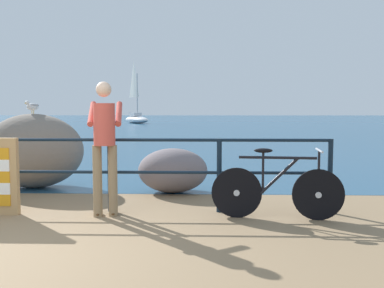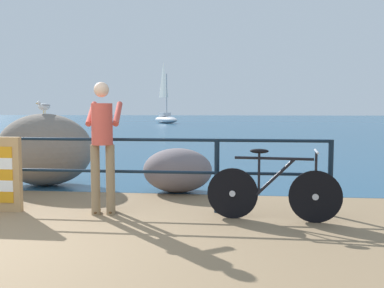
# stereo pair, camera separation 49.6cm
# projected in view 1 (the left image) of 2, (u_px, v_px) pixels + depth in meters

# --- Properties ---
(ground_plane) EXTENTS (120.00, 120.00, 0.10)m
(ground_plane) POSITION_uv_depth(u_px,v_px,m) (168.00, 136.00, 23.96)
(ground_plane) COLOR #846B4C
(sea_surface) EXTENTS (120.00, 90.00, 0.01)m
(sea_surface) POSITION_uv_depth(u_px,v_px,m) (189.00, 121.00, 52.09)
(sea_surface) COLOR navy
(sea_surface) RESTS_ON ground_plane
(promenade_railing) EXTENTS (7.65, 0.07, 1.02)m
(promenade_railing) POSITION_uv_depth(u_px,v_px,m) (56.00, 165.00, 6.00)
(promenade_railing) COLOR black
(promenade_railing) RESTS_ON ground_plane
(bicycle) EXTENTS (1.70, 0.48, 0.92)m
(bicycle) POSITION_uv_depth(u_px,v_px,m) (277.00, 189.00, 5.57)
(bicycle) COLOR black
(bicycle) RESTS_ON ground_plane
(person_at_railing) EXTENTS (0.52, 0.66, 1.78)m
(person_at_railing) POSITION_uv_depth(u_px,v_px,m) (105.00, 142.00, 5.67)
(person_at_railing) COLOR #8C7251
(person_at_railing) RESTS_ON ground_plane
(breakwater_boulder_main) EXTENTS (1.80, 1.29, 1.34)m
(breakwater_boulder_main) POSITION_uv_depth(u_px,v_px,m) (34.00, 151.00, 7.80)
(breakwater_boulder_main) COLOR slate
(breakwater_boulder_main) RESTS_ON ground
(breakwater_boulder_right) EXTENTS (1.19, 0.98, 0.75)m
(breakwater_boulder_right) POSITION_uv_depth(u_px,v_px,m) (173.00, 170.00, 7.36)
(breakwater_boulder_right) COLOR slate
(breakwater_boulder_right) RESTS_ON ground
(seagull) EXTENTS (0.22, 0.33, 0.23)m
(seagull) POSITION_uv_depth(u_px,v_px,m) (32.00, 106.00, 7.81)
(seagull) COLOR gold
(seagull) RESTS_ON breakwater_boulder_main
(sailboat) EXTENTS (3.58, 4.35, 6.16)m
(sailboat) POSITION_uv_depth(u_px,v_px,m) (136.00, 116.00, 42.81)
(sailboat) COLOR white
(sailboat) RESTS_ON sea_surface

